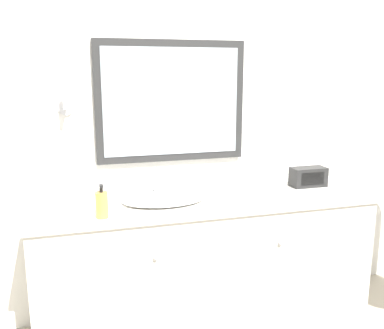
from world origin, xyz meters
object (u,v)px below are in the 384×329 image
(soap_bottle, at_px, (102,204))
(sink_basin, at_px, (164,198))
(appliance_box, at_px, (308,177))
(picture_frame, at_px, (277,191))

(soap_bottle, bearing_deg, sink_basin, 27.83)
(sink_basin, xyz_separation_m, appliance_box, (0.97, 0.07, 0.04))
(soap_bottle, distance_m, picture_frame, 0.98)
(soap_bottle, distance_m, appliance_box, 1.35)
(sink_basin, bearing_deg, appliance_box, 4.08)
(picture_frame, bearing_deg, appliance_box, 35.12)
(sink_basin, bearing_deg, soap_bottle, -152.17)
(appliance_box, distance_m, picture_frame, 0.43)
(sink_basin, xyz_separation_m, soap_bottle, (-0.36, -0.19, 0.05))
(soap_bottle, height_order, appliance_box, soap_bottle)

